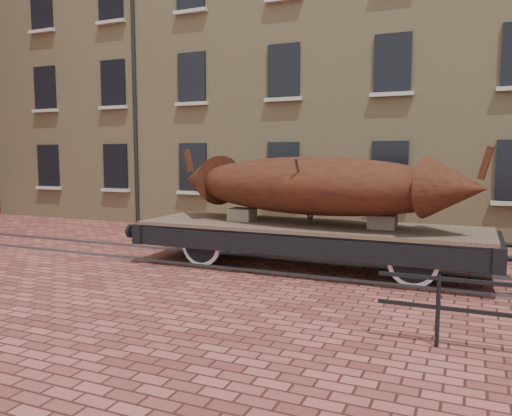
% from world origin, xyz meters
% --- Properties ---
extents(ground, '(90.00, 90.00, 0.00)m').
position_xyz_m(ground, '(0.00, 0.00, 0.00)').
color(ground, brown).
extents(warehouse_cream, '(40.00, 10.19, 14.00)m').
position_xyz_m(warehouse_cream, '(3.00, 9.99, 7.00)').
color(warehouse_cream, tan).
rests_on(warehouse_cream, ground).
extents(rail_track, '(30.00, 1.52, 0.06)m').
position_xyz_m(rail_track, '(0.00, 0.00, 0.03)').
color(rail_track, '#59595E').
rests_on(rail_track, ground).
extents(flatcar_wagon, '(8.82, 2.39, 1.33)m').
position_xyz_m(flatcar_wagon, '(-0.04, 0.00, 0.83)').
color(flatcar_wagon, brown).
rests_on(flatcar_wagon, ground).
extents(iron_boat, '(7.45, 3.12, 1.75)m').
position_xyz_m(iron_boat, '(0.00, 0.00, 1.93)').
color(iron_boat, '#4E2211').
rests_on(iron_boat, flatcar_wagon).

